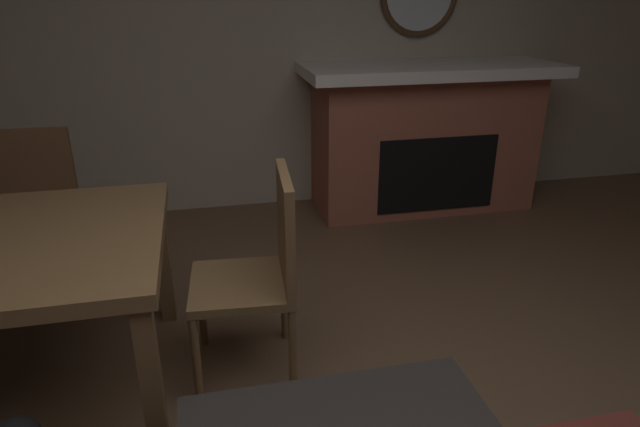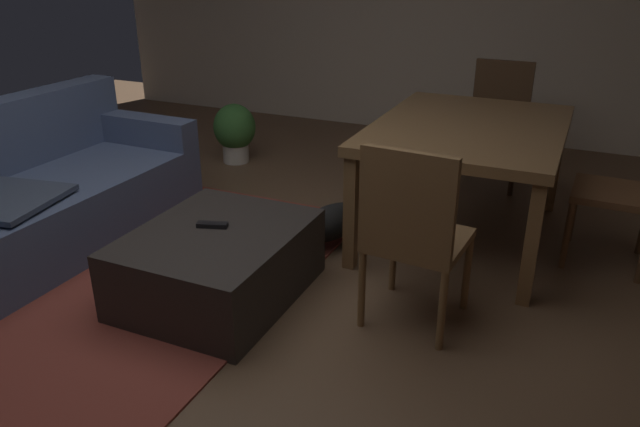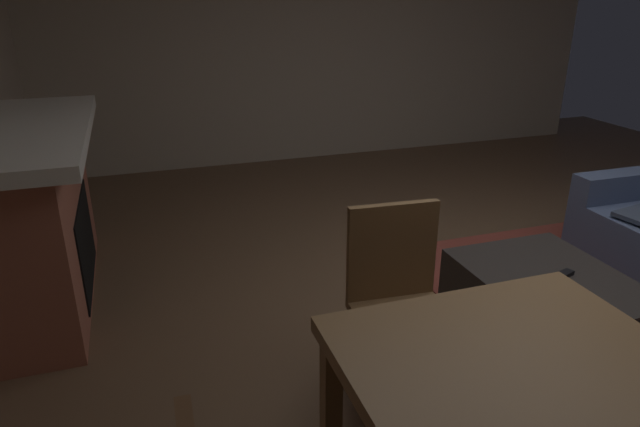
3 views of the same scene
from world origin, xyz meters
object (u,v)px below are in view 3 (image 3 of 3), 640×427
object	(u,v)px
ottoman_coffee_table	(546,305)
dining_chair_west	(399,293)
tv_remote	(562,275)
fireplace	(30,217)
small_dog	(613,418)

from	to	relation	value
ottoman_coffee_table	dining_chair_west	size ratio (longest dim) A/B	1.06
ottoman_coffee_table	dining_chair_west	world-z (taller)	dining_chair_west
tv_remote	fireplace	bearing A→B (deg)	-134.29
tv_remote	dining_chair_west	xyz separation A→B (m)	(0.10, -1.04, 0.13)
tv_remote	small_dog	distance (m)	0.90
dining_chair_west	fireplace	bearing A→B (deg)	-130.21
fireplace	ottoman_coffee_table	bearing A→B (deg)	63.86
fireplace	dining_chair_west	size ratio (longest dim) A/B	2.04
tv_remote	dining_chair_west	world-z (taller)	dining_chair_west
ottoman_coffee_table	fireplace	bearing A→B (deg)	-116.14
dining_chair_west	small_dog	distance (m)	1.02
fireplace	small_dog	xyz separation A→B (m)	(2.17, 2.42, -0.39)
tv_remote	ottoman_coffee_table	bearing A→B (deg)	-148.20
tv_remote	dining_chair_west	distance (m)	1.05
fireplace	small_dog	bearing A→B (deg)	48.12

